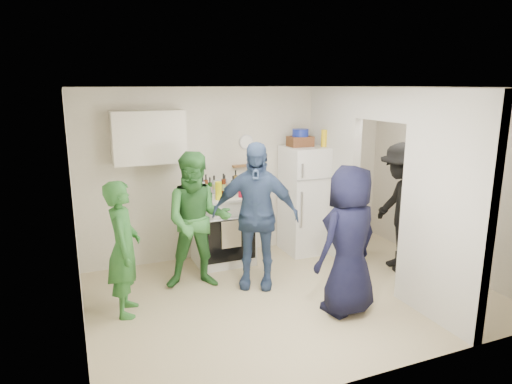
# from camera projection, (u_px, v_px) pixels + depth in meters

# --- Properties ---
(floor) EXTENTS (4.80, 4.80, 0.00)m
(floor) POSITION_uv_depth(u_px,v_px,m) (292.00, 295.00, 5.62)
(floor) COLOR #C0B387
(floor) RESTS_ON ground
(wall_back) EXTENTS (4.80, 0.00, 4.80)m
(wall_back) POSITION_uv_depth(u_px,v_px,m) (243.00, 172.00, 6.86)
(wall_back) COLOR silver
(wall_back) RESTS_ON floor
(wall_front) EXTENTS (4.80, 0.00, 4.80)m
(wall_front) POSITION_uv_depth(u_px,v_px,m) (387.00, 242.00, 3.80)
(wall_front) COLOR silver
(wall_front) RESTS_ON floor
(wall_left) EXTENTS (0.00, 3.40, 3.40)m
(wall_left) POSITION_uv_depth(u_px,v_px,m) (75.00, 220.00, 4.44)
(wall_left) COLOR silver
(wall_left) RESTS_ON floor
(wall_right) EXTENTS (0.00, 3.40, 3.40)m
(wall_right) POSITION_uv_depth(u_px,v_px,m) (451.00, 181.00, 6.22)
(wall_right) COLOR silver
(wall_right) RESTS_ON floor
(ceiling) EXTENTS (4.80, 4.80, 0.00)m
(ceiling) POSITION_uv_depth(u_px,v_px,m) (297.00, 87.00, 5.04)
(ceiling) COLOR white
(ceiling) RESTS_ON wall_back
(partition_pier_back) EXTENTS (0.12, 1.20, 2.50)m
(partition_pier_back) POSITION_uv_depth(u_px,v_px,m) (333.00, 173.00, 6.77)
(partition_pier_back) COLOR silver
(partition_pier_back) RESTS_ON floor
(partition_pier_front) EXTENTS (0.12, 1.20, 2.50)m
(partition_pier_front) POSITION_uv_depth(u_px,v_px,m) (444.00, 210.00, 4.79)
(partition_pier_front) COLOR silver
(partition_pier_front) RESTS_ON floor
(partition_header) EXTENTS (0.12, 1.00, 0.40)m
(partition_header) POSITION_uv_depth(u_px,v_px,m) (384.00, 104.00, 5.54)
(partition_header) COLOR silver
(partition_header) RESTS_ON partition_pier_back
(stove) EXTENTS (0.84, 0.70, 1.00)m
(stove) POSITION_uv_depth(u_px,v_px,m) (223.00, 229.00, 6.57)
(stove) COLOR white
(stove) RESTS_ON floor
(upper_cabinet) EXTENTS (0.95, 0.34, 0.70)m
(upper_cabinet) POSITION_uv_depth(u_px,v_px,m) (149.00, 137.00, 6.04)
(upper_cabinet) COLOR silver
(upper_cabinet) RESTS_ON wall_back
(fridge) EXTENTS (0.67, 0.65, 1.63)m
(fridge) POSITION_uv_depth(u_px,v_px,m) (306.00, 200.00, 6.97)
(fridge) COLOR white
(fridge) RESTS_ON floor
(wicker_basket) EXTENTS (0.35, 0.25, 0.15)m
(wicker_basket) POSITION_uv_depth(u_px,v_px,m) (300.00, 141.00, 6.77)
(wicker_basket) COLOR brown
(wicker_basket) RESTS_ON fridge
(blue_bowl) EXTENTS (0.24, 0.24, 0.11)m
(blue_bowl) POSITION_uv_depth(u_px,v_px,m) (300.00, 133.00, 6.74)
(blue_bowl) COLOR navy
(blue_bowl) RESTS_ON wicker_basket
(yellow_cup_stack_top) EXTENTS (0.09, 0.09, 0.25)m
(yellow_cup_stack_top) POSITION_uv_depth(u_px,v_px,m) (324.00, 138.00, 6.75)
(yellow_cup_stack_top) COLOR yellow
(yellow_cup_stack_top) RESTS_ON fridge
(wall_clock) EXTENTS (0.22, 0.02, 0.22)m
(wall_clock) POSITION_uv_depth(u_px,v_px,m) (246.00, 142.00, 6.76)
(wall_clock) COLOR white
(wall_clock) RESTS_ON wall_back
(spice_shelf) EXTENTS (0.35, 0.08, 0.03)m
(spice_shelf) POSITION_uv_depth(u_px,v_px,m) (244.00, 166.00, 6.79)
(spice_shelf) COLOR olive
(spice_shelf) RESTS_ON wall_back
(nook_window) EXTENTS (0.03, 0.70, 0.80)m
(nook_window) POSITION_uv_depth(u_px,v_px,m) (442.00, 150.00, 6.30)
(nook_window) COLOR black
(nook_window) RESTS_ON wall_right
(nook_window_frame) EXTENTS (0.04, 0.76, 0.86)m
(nook_window_frame) POSITION_uv_depth(u_px,v_px,m) (441.00, 150.00, 6.30)
(nook_window_frame) COLOR white
(nook_window_frame) RESTS_ON wall_right
(nook_valance) EXTENTS (0.04, 0.82, 0.18)m
(nook_valance) POSITION_uv_depth(u_px,v_px,m) (442.00, 124.00, 6.21)
(nook_valance) COLOR white
(nook_valance) RESTS_ON wall_right
(yellow_cup_stack_stove) EXTENTS (0.09, 0.09, 0.25)m
(yellow_cup_stack_stove) POSITION_uv_depth(u_px,v_px,m) (219.00, 191.00, 6.19)
(yellow_cup_stack_stove) COLOR #FFF815
(yellow_cup_stack_stove) RESTS_ON stove
(red_cup) EXTENTS (0.09, 0.09, 0.12)m
(red_cup) POSITION_uv_depth(u_px,v_px,m) (241.00, 193.00, 6.35)
(red_cup) COLOR red
(red_cup) RESTS_ON stove
(person_green_left) EXTENTS (0.47, 0.62, 1.53)m
(person_green_left) POSITION_uv_depth(u_px,v_px,m) (124.00, 249.00, 5.03)
(person_green_left) COLOR #377D32
(person_green_left) RESTS_ON floor
(person_green_center) EXTENTS (0.98, 0.84, 1.74)m
(person_green_center) POSITION_uv_depth(u_px,v_px,m) (198.00, 221.00, 5.69)
(person_green_center) COLOR #3F8A3D
(person_green_center) RESTS_ON floor
(person_denim) EXTENTS (1.18, 0.91, 1.86)m
(person_denim) POSITION_uv_depth(u_px,v_px,m) (255.00, 215.00, 5.72)
(person_denim) COLOR #365377
(person_denim) RESTS_ON floor
(person_navy) EXTENTS (0.94, 0.73, 1.69)m
(person_navy) POSITION_uv_depth(u_px,v_px,m) (349.00, 241.00, 5.04)
(person_navy) COLOR black
(person_navy) RESTS_ON floor
(person_nook) EXTENTS (0.91, 1.27, 1.78)m
(person_nook) POSITION_uv_depth(u_px,v_px,m) (401.00, 207.00, 6.25)
(person_nook) COLOR black
(person_nook) RESTS_ON floor
(bottle_a) EXTENTS (0.06, 0.06, 0.27)m
(bottle_a) POSITION_uv_depth(u_px,v_px,m) (199.00, 186.00, 6.41)
(bottle_a) COLOR brown
(bottle_a) RESTS_ON stove
(bottle_b) EXTENTS (0.06, 0.06, 0.29)m
(bottle_b) POSITION_uv_depth(u_px,v_px,m) (210.00, 188.00, 6.30)
(bottle_b) COLOR #164115
(bottle_b) RESTS_ON stove
(bottle_c) EXTENTS (0.07, 0.07, 0.27)m
(bottle_c) POSITION_uv_depth(u_px,v_px,m) (214.00, 185.00, 6.52)
(bottle_c) COLOR silver
(bottle_c) RESTS_ON stove
(bottle_d) EXTENTS (0.06, 0.06, 0.32)m
(bottle_d) POSITION_uv_depth(u_px,v_px,m) (223.00, 185.00, 6.37)
(bottle_d) COLOR #5B2210
(bottle_d) RESTS_ON stove
(bottle_e) EXTENTS (0.07, 0.07, 0.25)m
(bottle_e) POSITION_uv_depth(u_px,v_px,m) (225.00, 183.00, 6.64)
(bottle_e) COLOR #AAB0BD
(bottle_e) RESTS_ON stove
(bottle_f) EXTENTS (0.06, 0.06, 0.27)m
(bottle_f) POSITION_uv_depth(u_px,v_px,m) (233.00, 185.00, 6.50)
(bottle_f) COLOR #14371E
(bottle_f) RESTS_ON stove
(bottle_g) EXTENTS (0.06, 0.06, 0.32)m
(bottle_g) POSITION_uv_depth(u_px,v_px,m) (236.00, 181.00, 6.64)
(bottle_g) COLOR olive
(bottle_g) RESTS_ON stove
(bottle_h) EXTENTS (0.06, 0.06, 0.33)m
(bottle_h) POSITION_uv_depth(u_px,v_px,m) (203.00, 188.00, 6.19)
(bottle_h) COLOR silver
(bottle_h) RESTS_ON stove
(bottle_i) EXTENTS (0.07, 0.07, 0.29)m
(bottle_i) POSITION_uv_depth(u_px,v_px,m) (224.00, 184.00, 6.53)
(bottle_i) COLOR #58270F
(bottle_i) RESTS_ON stove
(bottle_j) EXTENTS (0.08, 0.08, 0.31)m
(bottle_j) POSITION_uv_depth(u_px,v_px,m) (244.00, 184.00, 6.44)
(bottle_j) COLOR #226538
(bottle_j) RESTS_ON stove
(bottle_k) EXTENTS (0.06, 0.06, 0.31)m
(bottle_k) POSITION_uv_depth(u_px,v_px,m) (206.00, 185.00, 6.37)
(bottle_k) COLOR brown
(bottle_k) RESTS_ON stove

